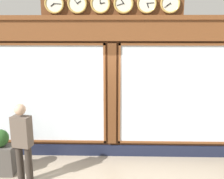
# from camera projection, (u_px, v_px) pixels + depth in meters

# --- Properties ---
(shop_facade) EXTENTS (6.04, 0.42, 3.94)m
(shop_facade) POSITION_uv_depth(u_px,v_px,m) (112.00, 87.00, 6.22)
(shop_facade) COLOR #5B3319
(shop_facade) RESTS_ON ground_plane
(pedestrian) EXTENTS (0.40, 0.30, 1.69)m
(pedestrian) POSITION_uv_depth(u_px,v_px,m) (23.00, 141.00, 5.10)
(pedestrian) COLOR #312A24
(pedestrian) RESTS_ON ground_plane
(planter_box) EXTENTS (0.56, 0.36, 0.64)m
(planter_box) POSITION_uv_depth(u_px,v_px,m) (2.00, 160.00, 5.61)
(planter_box) COLOR #4C4742
(planter_box) RESTS_ON ground_plane
(planter_shrub) EXTENTS (0.37, 0.37, 0.37)m
(planter_shrub) POSITION_uv_depth(u_px,v_px,m) (0.00, 138.00, 5.50)
(planter_shrub) COLOR #285623
(planter_shrub) RESTS_ON planter_box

